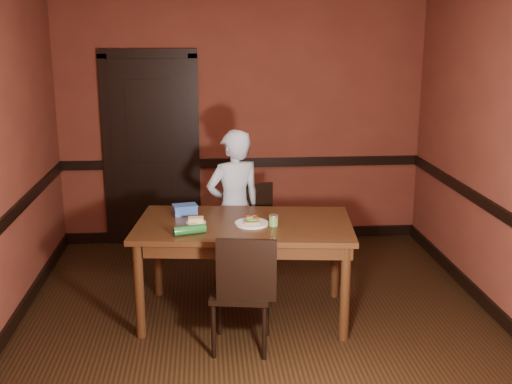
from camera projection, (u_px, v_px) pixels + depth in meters
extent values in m
cube|color=black|center=(259.00, 327.00, 5.23)|extent=(4.00, 4.50, 0.01)
cube|color=maroon|center=(242.00, 123.00, 7.06)|extent=(4.00, 0.02, 2.70)
cube|color=maroon|center=(306.00, 277.00, 2.72)|extent=(4.00, 0.02, 2.70)
cube|color=maroon|center=(512.00, 161.00, 5.05)|extent=(0.02, 4.50, 2.70)
cube|color=black|center=(242.00, 163.00, 7.16)|extent=(4.00, 0.03, 0.10)
cube|color=black|center=(505.00, 216.00, 5.16)|extent=(0.03, 4.50, 0.10)
cube|color=black|center=(243.00, 234.00, 7.37)|extent=(4.00, 0.03, 0.12)
cube|color=black|center=(9.00, 329.00, 5.06)|extent=(0.03, 4.50, 0.12)
cube|color=black|center=(495.00, 312.00, 5.37)|extent=(0.03, 4.50, 0.12)
cube|color=black|center=(151.00, 154.00, 7.03)|extent=(0.85, 0.04, 2.05)
cube|color=black|center=(108.00, 154.00, 7.01)|extent=(0.10, 0.06, 2.15)
cube|color=black|center=(195.00, 153.00, 7.08)|extent=(0.10, 0.06, 2.15)
cube|color=black|center=(147.00, 54.00, 6.78)|extent=(1.05, 0.06, 0.10)
cube|color=#341B0D|center=(244.00, 270.00, 5.35)|extent=(1.85, 1.17, 0.82)
imported|color=silver|center=(234.00, 209.00, 5.93)|extent=(0.63, 0.53, 1.48)
cylinder|color=silver|center=(252.00, 224.00, 5.19)|extent=(0.27, 0.27, 0.01)
cube|color=#A67E50|center=(252.00, 222.00, 5.19)|extent=(0.13, 0.11, 0.02)
ellipsoid|color=#499032|center=(252.00, 219.00, 5.18)|extent=(0.11, 0.10, 0.03)
cylinder|color=#B31D06|center=(248.00, 216.00, 5.19)|extent=(0.05, 0.05, 0.01)
cylinder|color=#B31D06|center=(256.00, 217.00, 5.17)|extent=(0.05, 0.05, 0.01)
cylinder|color=#88AD61|center=(248.00, 218.00, 5.15)|extent=(0.03, 0.03, 0.01)
cylinder|color=#88AD61|center=(255.00, 216.00, 5.21)|extent=(0.03, 0.03, 0.01)
cylinder|color=#88AD61|center=(252.00, 217.00, 5.18)|extent=(0.03, 0.03, 0.01)
cylinder|color=#5C8B3C|center=(273.00, 221.00, 5.15)|extent=(0.07, 0.07, 0.08)
cylinder|color=#BAB9AC|center=(274.00, 216.00, 5.14)|extent=(0.08, 0.08, 0.01)
cylinder|color=silver|center=(196.00, 223.00, 5.22)|extent=(0.16, 0.16, 0.01)
cube|color=#E8C675|center=(196.00, 220.00, 5.22)|extent=(0.12, 0.08, 0.04)
cube|color=#355EBB|center=(185.00, 210.00, 5.46)|extent=(0.22, 0.17, 0.07)
cube|color=#355EBB|center=(185.00, 205.00, 5.45)|extent=(0.23, 0.18, 0.01)
cylinder|color=#19531F|center=(190.00, 230.00, 4.94)|extent=(0.26, 0.14, 0.07)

